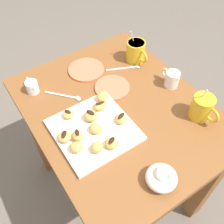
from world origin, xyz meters
TOP-DOWN VIEW (x-y plane):
  - ground_plane at (0.00, 0.00)m, footprint 8.00×8.00m
  - dining_table at (0.00, 0.00)m, footprint 0.85×0.68m
  - pastry_plate_square at (0.04, -0.14)m, footprint 0.28×0.28m
  - coffee_mug_mustard_left at (-0.21, 0.24)m, footprint 0.13×0.09m
  - coffee_mug_mustard_right at (0.21, 0.24)m, footprint 0.12×0.08m
  - cream_pitcher_white at (0.02, 0.27)m, footprint 0.10×0.06m
  - ice_cream_bowl at (0.34, -0.07)m, footprint 0.10×0.10m
  - chocolate_sauce_pitcher at (-0.28, -0.25)m, footprint 0.09×0.05m
  - saucer_coral_left at (-0.11, 0.04)m, footprint 0.15×0.15m
  - saucer_coral_right at (-0.27, 0.01)m, footprint 0.17×0.17m
  - loose_spoon_near_saucer at (-0.17, -0.14)m, footprint 0.13×0.11m
  - loose_spoon_by_plate at (-0.18, 0.17)m, footprint 0.08×0.15m
  - beignet_0 at (0.05, -0.21)m, footprint 0.06×0.06m
  - chocolate_drizzle_0 at (0.05, -0.21)m, footprint 0.03×0.02m
  - beignet_1 at (0.06, -0.14)m, footprint 0.06×0.06m
  - beignet_2 at (0.07, -0.04)m, footprint 0.07×0.07m
  - chocolate_drizzle_2 at (0.07, -0.04)m, footprint 0.03×0.04m
  - beignet_3 at (0.14, -0.13)m, footprint 0.05×0.06m
  - chocolate_drizzle_3 at (0.14, -0.13)m, footprint 0.03×0.04m
  - beignet_4 at (-0.03, -0.07)m, footprint 0.05×0.06m
  - chocolate_drizzle_4 at (-0.03, -0.07)m, footprint 0.02×0.04m
  - beignet_5 at (0.09, -0.24)m, footprint 0.05×0.06m
  - beignet_6 at (-0.06, -0.19)m, footprint 0.05×0.05m
  - chocolate_drizzle_6 at (-0.06, -0.19)m, footprint 0.03×0.03m
  - beignet_7 at (0.03, -0.25)m, footprint 0.07×0.07m
  - chocolate_drizzle_7 at (0.03, -0.25)m, footprint 0.04×0.04m
  - beignet_8 at (0.13, -0.18)m, footprint 0.05×0.05m
  - beignet_9 at (0.00, -0.13)m, footprint 0.06×0.06m
  - chocolate_drizzle_9 at (0.00, -0.13)m, footprint 0.04×0.03m
  - beignet_10 at (-0.06, -0.04)m, footprint 0.07×0.07m

SIDE VIEW (x-z plane):
  - ground_plane at x=0.00m, z-range 0.00..0.00m
  - dining_table at x=0.00m, z-range 0.21..0.95m
  - loose_spoon_near_saucer at x=-0.17m, z-range 0.75..0.75m
  - loose_spoon_by_plate at x=-0.18m, z-range 0.75..0.75m
  - saucer_coral_left at x=-0.11m, z-range 0.75..0.76m
  - saucer_coral_right at x=-0.27m, z-range 0.75..0.76m
  - pastry_plate_square at x=0.04m, z-range 0.75..0.76m
  - beignet_6 at x=-0.06m, z-range 0.76..0.79m
  - beignet_7 at x=0.03m, z-range 0.76..0.79m
  - chocolate_sauce_pitcher at x=-0.28m, z-range 0.75..0.81m
  - beignet_2 at x=0.07m, z-range 0.76..0.79m
  - beignet_4 at x=-0.03m, z-range 0.76..0.79m
  - beignet_1 at x=0.06m, z-range 0.76..0.80m
  - beignet_3 at x=0.14m, z-range 0.76..0.80m
  - ice_cream_bowl at x=0.34m, z-range 0.74..0.82m
  - beignet_5 at x=0.09m, z-range 0.76..0.80m
  - beignet_10 at x=-0.06m, z-range 0.76..0.80m
  - beignet_0 at x=0.05m, z-range 0.76..0.80m
  - beignet_9 at x=0.00m, z-range 0.76..0.80m
  - beignet_8 at x=0.13m, z-range 0.76..0.80m
  - cream_pitcher_white at x=0.02m, z-range 0.75..0.82m
  - chocolate_drizzle_6 at x=-0.06m, z-range 0.79..0.80m
  - chocolate_drizzle_7 at x=0.03m, z-range 0.79..0.80m
  - chocolate_drizzle_2 at x=0.07m, z-range 0.79..0.80m
  - chocolate_drizzle_4 at x=-0.03m, z-range 0.79..0.80m
  - chocolate_drizzle_3 at x=0.14m, z-range 0.80..0.80m
  - coffee_mug_mustard_left at x=-0.21m, z-range 0.73..0.88m
  - coffee_mug_mustard_right at x=0.21m, z-range 0.73..0.88m
  - chocolate_drizzle_0 at x=0.05m, z-range 0.80..0.81m
  - chocolate_drizzle_9 at x=0.00m, z-range 0.80..0.81m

